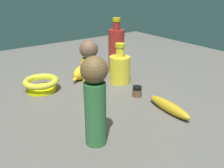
{
  "coord_description": "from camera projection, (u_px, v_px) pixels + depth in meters",
  "views": [
    {
      "loc": [
        -0.75,
        0.55,
        0.43
      ],
      "look_at": [
        0.0,
        0.0,
        0.05
      ],
      "focal_mm": 40.79,
      "sensor_mm": 36.0,
      "label": 1
    }
  ],
  "objects": [
    {
      "name": "bowl",
      "position": [
        41.0,
        83.0,
        1.06
      ],
      "size": [
        0.15,
        0.15,
        0.05
      ],
      "color": "yellow",
      "rests_on": "ground"
    },
    {
      "name": "ground",
      "position": [
        112.0,
        96.0,
        1.03
      ],
      "size": [
        2.0,
        2.0,
        0.0
      ],
      "primitive_type": "plane",
      "color": "#5B5651"
    },
    {
      "name": "person_figure_child",
      "position": [
        89.0,
        69.0,
        0.93
      ],
      "size": [
        0.07,
        0.07,
        0.24
      ],
      "color": "yellow",
      "rests_on": "ground"
    },
    {
      "name": "bottle_tall",
      "position": [
        116.0,
        50.0,
        1.26
      ],
      "size": [
        0.08,
        0.08,
        0.27
      ],
      "color": "maroon",
      "rests_on": "ground"
    },
    {
      "name": "cat_figurine",
      "position": [
        82.0,
        71.0,
        1.2
      ],
      "size": [
        0.1,
        0.13,
        0.09
      ],
      "color": "gold",
      "rests_on": "ground"
    },
    {
      "name": "bottle_short",
      "position": [
        120.0,
        68.0,
        1.14
      ],
      "size": [
        0.09,
        0.09,
        0.18
      ],
      "color": "yellow",
      "rests_on": "ground"
    },
    {
      "name": "banana",
      "position": [
        169.0,
        107.0,
        0.9
      ],
      "size": [
        0.2,
        0.06,
        0.04
      ],
      "primitive_type": "ellipsoid",
      "rotation": [
        0.0,
        0.0,
        6.2
      ],
      "color": "#BA921A",
      "rests_on": "ground"
    },
    {
      "name": "person_figure_adult",
      "position": [
        95.0,
        99.0,
        0.68
      ],
      "size": [
        0.08,
        0.08,
        0.26
      ],
      "color": "#2E6838",
      "rests_on": "ground"
    },
    {
      "name": "nail_polish_jar",
      "position": [
        137.0,
        91.0,
        1.02
      ],
      "size": [
        0.04,
        0.04,
        0.04
      ],
      "color": "brown",
      "rests_on": "ground"
    }
  ]
}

